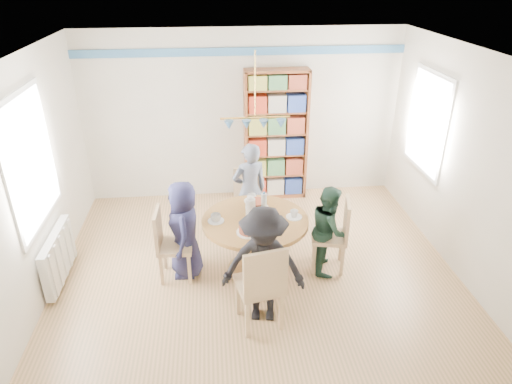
{
  "coord_description": "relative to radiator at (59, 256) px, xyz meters",
  "views": [
    {
      "loc": [
        -0.5,
        -4.5,
        3.53
      ],
      "look_at": [
        0.0,
        0.4,
        1.05
      ],
      "focal_mm": 32.0,
      "sensor_mm": 36.0,
      "label": 1
    }
  ],
  "objects": [
    {
      "name": "ground",
      "position": [
        2.42,
        -0.3,
        -0.35
      ],
      "size": [
        5.0,
        5.0,
        0.0
      ],
      "primitive_type": "plane",
      "color": "tan"
    },
    {
      "name": "room_shell",
      "position": [
        2.16,
        0.57,
        1.3
      ],
      "size": [
        5.0,
        5.0,
        5.0
      ],
      "color": "white",
      "rests_on": "ground"
    },
    {
      "name": "radiator",
      "position": [
        0.0,
        0.0,
        0.0
      ],
      "size": [
        0.12,
        1.0,
        0.6
      ],
      "color": "silver",
      "rests_on": "ground"
    },
    {
      "name": "dining_table",
      "position": [
        2.39,
        -0.04,
        0.21
      ],
      "size": [
        1.3,
        1.3,
        0.75
      ],
      "color": "olive",
      "rests_on": "ground"
    },
    {
      "name": "chair_left",
      "position": [
        1.33,
        -0.06,
        0.16
      ],
      "size": [
        0.43,
        0.43,
        0.93
      ],
      "color": "tan",
      "rests_on": "ground"
    },
    {
      "name": "chair_right",
      "position": [
        3.4,
        -0.07,
        0.18
      ],
      "size": [
        0.51,
        0.51,
        0.97
      ],
      "color": "tan",
      "rests_on": "ground"
    },
    {
      "name": "chair_far",
      "position": [
        2.39,
        0.95,
        0.17
      ],
      "size": [
        0.47,
        0.47,
        0.94
      ],
      "color": "tan",
      "rests_on": "ground"
    },
    {
      "name": "chair_near",
      "position": [
        2.36,
        -1.06,
        0.22
      ],
      "size": [
        0.54,
        0.54,
        1.04
      ],
      "color": "tan",
      "rests_on": "ground"
    },
    {
      "name": "person_left",
      "position": [
        1.53,
        0.01,
        0.28
      ],
      "size": [
        0.41,
        0.62,
        1.26
      ],
      "primitive_type": "imported",
      "rotation": [
        0.0,
        0.0,
        -1.55
      ],
      "color": "#1C1C3D",
      "rests_on": "ground"
    },
    {
      "name": "person_right",
      "position": [
        3.31,
        -0.08,
        0.23
      ],
      "size": [
        0.53,
        0.63,
        1.15
      ],
      "primitive_type": "imported",
      "rotation": [
        0.0,
        0.0,
        1.4
      ],
      "color": "#183024",
      "rests_on": "ground"
    },
    {
      "name": "person_far",
      "position": [
        2.41,
        0.87,
        0.34
      ],
      "size": [
        0.58,
        0.46,
        1.39
      ],
      "primitive_type": "imported",
      "rotation": [
        0.0,
        0.0,
        3.43
      ],
      "color": "gray",
      "rests_on": "ground"
    },
    {
      "name": "person_near",
      "position": [
        2.39,
        -0.9,
        0.33
      ],
      "size": [
        0.95,
        0.64,
        1.37
      ],
      "primitive_type": "imported",
      "rotation": [
        0.0,
        0.0,
        -0.16
      ],
      "color": "black",
      "rests_on": "ground"
    },
    {
      "name": "bookshelf",
      "position": [
        2.93,
        2.04,
        0.69
      ],
      "size": [
        1.0,
        0.3,
        2.11
      ],
      "color": "brown",
      "rests_on": "ground"
    },
    {
      "name": "tableware",
      "position": [
        2.37,
        -0.01,
        0.47
      ],
      "size": [
        1.15,
        1.15,
        0.3
      ],
      "color": "white",
      "rests_on": "dining_table"
    }
  ]
}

